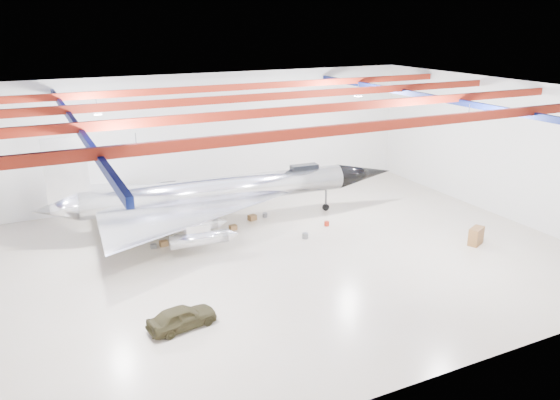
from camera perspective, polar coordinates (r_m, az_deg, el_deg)
floor at (r=37.37m, az=-0.25°, el=-5.91°), size 40.00×40.00×0.00m
wall_back at (r=49.03m, az=-7.92°, el=6.59°), size 40.00×0.00×40.00m
wall_right at (r=47.40m, az=22.19°, el=4.99°), size 0.00×30.00×30.00m
ceiling at (r=34.34m, az=-0.27°, el=11.07°), size 40.00×40.00×0.00m
ceiling_structure at (r=34.43m, az=-0.27°, el=9.95°), size 39.50×29.50×1.08m
jet_aircraft at (r=42.26m, az=-6.42°, el=0.62°), size 28.71×17.44×7.82m
jeep at (r=29.49m, az=-10.21°, el=-11.95°), size 3.87×2.09×1.25m
desk at (r=41.53m, az=19.80°, el=-3.56°), size 1.53×1.20×1.26m
crate_ply at (r=39.81m, az=-12.06°, el=-4.46°), size 0.59×0.49×0.39m
toolbox_red at (r=43.57m, az=-10.15°, el=-2.38°), size 0.48×0.43×0.28m
engine_drum at (r=40.30m, az=2.65°, el=-3.76°), size 0.46×0.46×0.40m
parts_bin at (r=43.90m, az=-2.92°, el=-1.84°), size 0.72×0.63×0.43m
crate_small at (r=39.62m, az=-13.07°, el=-4.72°), size 0.43×0.35×0.29m
tool_chest at (r=42.83m, az=4.90°, el=-2.47°), size 0.51×0.51×0.36m
oil_barrel at (r=42.01m, az=-4.93°, el=-2.88°), size 0.58×0.48×0.38m
spares_box at (r=44.54m, az=-1.59°, el=-1.58°), size 0.47×0.47×0.35m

